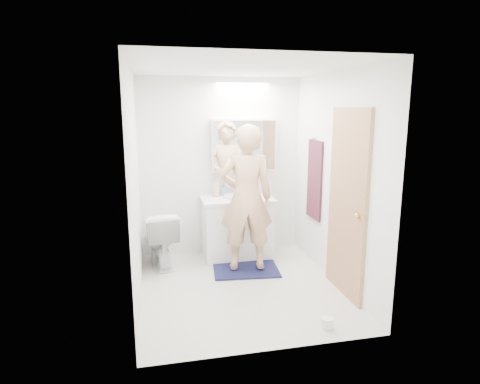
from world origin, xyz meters
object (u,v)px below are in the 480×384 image
object	(u,v)px
soap_bottle_b	(224,189)
toilet_paper_roll	(327,323)
person	(246,198)
vanity_cabinet	(237,229)
toilet	(160,239)
medicine_cabinet	(244,145)
soap_bottle_a	(216,187)
toothbrush_cup	(252,191)

from	to	relation	value
soap_bottle_b	toilet_paper_roll	bearing A→B (deg)	-75.13
person	vanity_cabinet	bearing A→B (deg)	-84.39
toilet	soap_bottle_b	distance (m)	1.08
toilet	person	bearing A→B (deg)	150.09
vanity_cabinet	medicine_cabinet	distance (m)	1.14
person	toilet_paper_roll	size ratio (longest dim) A/B	16.04
toilet	toilet_paper_roll	size ratio (longest dim) A/B	6.58
soap_bottle_a	toilet_paper_roll	xyz separation A→B (m)	(0.69, -2.14, -0.90)
person	soap_bottle_a	bearing A→B (deg)	-63.41
medicine_cabinet	soap_bottle_a	world-z (taller)	medicine_cabinet
medicine_cabinet	soap_bottle_a	bearing A→B (deg)	-171.25
toilet	toilet_paper_roll	xyz separation A→B (m)	(1.46, -1.87, -0.31)
vanity_cabinet	toilet_paper_roll	distance (m)	2.06
vanity_cabinet	soap_bottle_a	size ratio (longest dim) A/B	3.59
soap_bottle_b	toilet	bearing A→B (deg)	-161.60
medicine_cabinet	toilet	xyz separation A→B (m)	(-1.17, -0.33, -1.14)
vanity_cabinet	person	bearing A→B (deg)	-89.93
toothbrush_cup	toilet_paper_roll	distance (m)	2.30
vanity_cabinet	soap_bottle_a	bearing A→B (deg)	149.76
toilet_paper_roll	toothbrush_cup	bearing A→B (deg)	94.86
soap_bottle_a	toothbrush_cup	size ratio (longest dim) A/B	2.75
soap_bottle_a	toilet	bearing A→B (deg)	-161.16
medicine_cabinet	toothbrush_cup	distance (m)	0.65
person	toothbrush_cup	distance (m)	0.73
toilet	soap_bottle_a	world-z (taller)	soap_bottle_a
vanity_cabinet	soap_bottle_a	distance (m)	0.63
toilet	person	distance (m)	1.25
medicine_cabinet	person	world-z (taller)	medicine_cabinet
soap_bottle_a	toilet_paper_roll	world-z (taller)	soap_bottle_a
toothbrush_cup	soap_bottle_b	bearing A→B (deg)	177.08
soap_bottle_b	toothbrush_cup	distance (m)	0.40
soap_bottle_a	toilet_paper_roll	distance (m)	2.42
vanity_cabinet	toilet_paper_roll	world-z (taller)	vanity_cabinet
person	toilet_paper_roll	bearing A→B (deg)	111.79
vanity_cabinet	toilet	world-z (taller)	vanity_cabinet
vanity_cabinet	toilet	bearing A→B (deg)	-173.65
medicine_cabinet	soap_bottle_a	xyz separation A→B (m)	(-0.39, -0.06, -0.55)
medicine_cabinet	toilet	size ratio (longest dim) A/B	1.22
medicine_cabinet	toilet	distance (m)	1.66
toilet	toilet_paper_roll	bearing A→B (deg)	119.48
person	toothbrush_cup	xyz separation A→B (m)	(0.24, 0.68, -0.07)
toothbrush_cup	toilet_paper_roll	bearing A→B (deg)	-85.14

